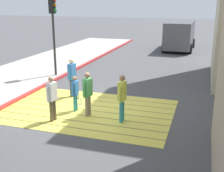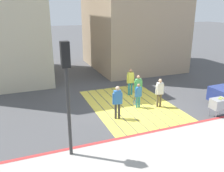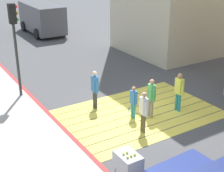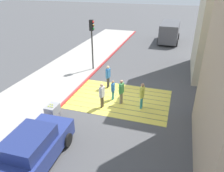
# 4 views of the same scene
# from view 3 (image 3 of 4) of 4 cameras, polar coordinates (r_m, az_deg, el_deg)

# --- Properties ---
(ground_plane) EXTENTS (120.00, 120.00, 0.00)m
(ground_plane) POSITION_cam_3_polar(r_m,az_deg,el_deg) (13.97, 4.53, -4.66)
(ground_plane) COLOR #4C4C4F
(crosswalk_stripes) EXTENTS (6.40, 4.35, 0.01)m
(crosswalk_stripes) POSITION_cam_3_polar(r_m,az_deg,el_deg) (13.97, 4.53, -4.64)
(crosswalk_stripes) COLOR #EAD64C
(crosswalk_stripes) RESTS_ON ground
(sidewalk_west) EXTENTS (4.80, 40.00, 0.12)m
(sidewalk_west) POSITION_cam_3_polar(r_m,az_deg,el_deg) (11.90, -18.16, -10.68)
(sidewalk_west) COLOR #ADA8A0
(sidewalk_west) RESTS_ON ground
(curb_painted) EXTENTS (0.16, 40.00, 0.13)m
(curb_painted) POSITION_cam_3_polar(r_m,az_deg,el_deg) (12.49, -7.68, -7.95)
(curb_painted) COLOR #BC3333
(curb_painted) RESTS_ON ground
(van_down_street) EXTENTS (2.41, 5.23, 2.35)m
(van_down_street) POSITION_cam_3_polar(r_m,az_deg,el_deg) (27.76, -11.85, 11.32)
(van_down_street) COLOR #4C4C51
(van_down_street) RESTS_ON ground
(traffic_light_corner) EXTENTS (0.39, 0.28, 4.24)m
(traffic_light_corner) POSITION_cam_3_polar(r_m,az_deg,el_deg) (15.02, -16.24, 8.79)
(traffic_light_corner) COLOR #2D2D2D
(traffic_light_corner) RESTS_ON ground
(tennis_ball_cart) EXTENTS (0.56, 0.80, 1.02)m
(tennis_ball_cart) POSITION_cam_3_polar(r_m,az_deg,el_deg) (9.77, 2.73, -12.79)
(tennis_ball_cart) COLOR #99999E
(tennis_ball_cart) RESTS_ON ground
(pedestrian_adult_lead) EXTENTS (0.27, 0.47, 1.61)m
(pedestrian_adult_lead) POSITION_cam_3_polar(r_m,az_deg,el_deg) (12.21, 5.39, -3.95)
(pedestrian_adult_lead) COLOR brown
(pedestrian_adult_lead) RESTS_ON ground
(pedestrian_adult_trailing) EXTENTS (0.28, 0.47, 1.64)m
(pedestrian_adult_trailing) POSITION_cam_3_polar(r_m,az_deg,el_deg) (13.33, 6.72, -1.61)
(pedestrian_adult_trailing) COLOR gray
(pedestrian_adult_trailing) RESTS_ON ground
(pedestrian_adult_side) EXTENTS (0.26, 0.49, 1.69)m
(pedestrian_adult_side) POSITION_cam_3_polar(r_m,az_deg,el_deg) (13.98, -2.94, -0.17)
(pedestrian_adult_side) COLOR #333338
(pedestrian_adult_side) RESTS_ON ground
(pedestrian_teen_behind) EXTENTS (0.23, 0.49, 1.68)m
(pedestrian_teen_behind) POSITION_cam_3_polar(r_m,az_deg,el_deg) (14.02, 11.34, -0.56)
(pedestrian_teen_behind) COLOR teal
(pedestrian_teen_behind) RESTS_ON ground
(pedestrian_child_with_racket) EXTENTS (0.28, 0.41, 1.37)m
(pedestrian_child_with_racket) POSITION_cam_3_polar(r_m,az_deg,el_deg) (13.27, 3.66, -2.44)
(pedestrian_child_with_racket) COLOR teal
(pedestrian_child_with_racket) RESTS_ON ground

